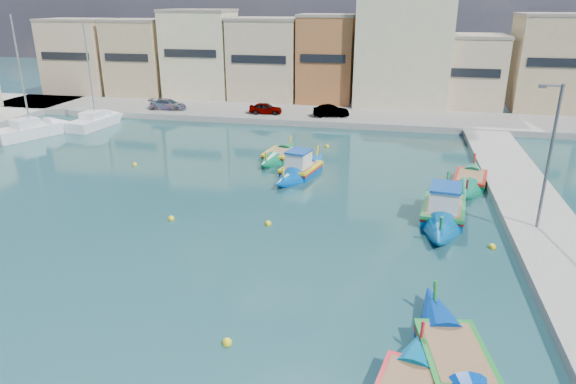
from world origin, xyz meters
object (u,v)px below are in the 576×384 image
(yacht_midnorth, at_px, (45,129))
(quay_street_lamp, at_px, (548,157))
(luzzu_blue_cabin, at_px, (301,170))
(luzzu_cyan_mid, at_px, (470,181))
(luzzu_blue_south, at_px, (455,362))
(luzzu_green, at_px, (279,156))
(yacht_north, at_px, (104,120))
(church_block, at_px, (404,32))
(luzzu_turquoise_cabin, at_px, (443,211))

(yacht_midnorth, bearing_deg, quay_street_lamp, -19.70)
(luzzu_blue_cabin, bearing_deg, quay_street_lamp, -27.46)
(luzzu_cyan_mid, relative_size, luzzu_blue_south, 0.92)
(luzzu_cyan_mid, xyz_separation_m, luzzu_blue_south, (-2.70, -19.55, 0.01))
(luzzu_cyan_mid, bearing_deg, luzzu_green, 167.07)
(luzzu_blue_south, relative_size, yacht_north, 0.87)
(church_block, distance_m, yacht_north, 33.62)
(quay_street_lamp, distance_m, yacht_north, 41.42)
(luzzu_cyan_mid, height_order, yacht_midnorth, yacht_midnorth)
(luzzu_cyan_mid, relative_size, yacht_north, 0.80)
(yacht_midnorth, bearing_deg, luzzu_blue_south, -37.12)
(quay_street_lamp, xyz_separation_m, yacht_north, (-36.52, 19.14, -3.92))
(quay_street_lamp, bearing_deg, church_block, 102.35)
(luzzu_turquoise_cabin, relative_size, luzzu_blue_south, 1.14)
(luzzu_cyan_mid, distance_m, yacht_midnorth, 37.85)
(quay_street_lamp, bearing_deg, luzzu_green, 146.70)
(church_block, bearing_deg, luzzu_blue_cabin, -103.88)
(luzzu_blue_cabin, height_order, yacht_north, yacht_north)
(church_block, height_order, luzzu_blue_south, church_block)
(luzzu_blue_cabin, distance_m, yacht_north, 25.41)
(luzzu_cyan_mid, height_order, luzzu_green, luzzu_cyan_mid)
(quay_street_lamp, height_order, luzzu_blue_south, quay_street_lamp)
(luzzu_blue_cabin, xyz_separation_m, luzzu_cyan_mid, (11.60, 0.31, -0.10))
(luzzu_cyan_mid, xyz_separation_m, yacht_north, (-34.08, 11.53, 0.16))
(luzzu_blue_south, bearing_deg, quay_street_lamp, 66.71)
(luzzu_blue_south, bearing_deg, yacht_north, 135.27)
(luzzu_green, distance_m, yacht_north, 21.69)
(quay_street_lamp, bearing_deg, luzzu_blue_cabin, 152.54)
(luzzu_cyan_mid, bearing_deg, yacht_midnorth, 169.93)
(luzzu_turquoise_cabin, xyz_separation_m, yacht_north, (-31.90, 17.78, 0.02))
(luzzu_cyan_mid, distance_m, yacht_north, 35.98)
(church_block, relative_size, luzzu_green, 2.64)
(church_block, relative_size, luzzu_blue_cabin, 2.26)
(yacht_north, bearing_deg, luzzu_turquoise_cabin, -29.13)
(luzzu_green, xyz_separation_m, yacht_midnorth, (-23.23, 3.39, 0.22))
(luzzu_blue_cabin, relative_size, luzzu_green, 1.17)
(church_block, relative_size, luzzu_cyan_mid, 2.26)
(church_block, bearing_deg, luzzu_blue_south, -87.13)
(luzzu_cyan_mid, height_order, yacht_north, yacht_north)
(luzzu_green, xyz_separation_m, yacht_north, (-20.04, 8.31, 0.18))
(church_block, bearing_deg, luzzu_cyan_mid, -79.27)
(luzzu_blue_cabin, relative_size, yacht_midnorth, 0.73)
(yacht_midnorth, bearing_deg, luzzu_green, -8.31)
(yacht_north, bearing_deg, luzzu_green, -22.53)
(church_block, height_order, yacht_midnorth, church_block)
(quay_street_lamp, relative_size, yacht_midnorth, 0.69)
(luzzu_blue_cabin, relative_size, yacht_north, 0.80)
(luzzu_cyan_mid, bearing_deg, yacht_north, 161.30)
(luzzu_turquoise_cabin, relative_size, luzzu_blue_cabin, 1.24)
(quay_street_lamp, relative_size, luzzu_turquoise_cabin, 0.77)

